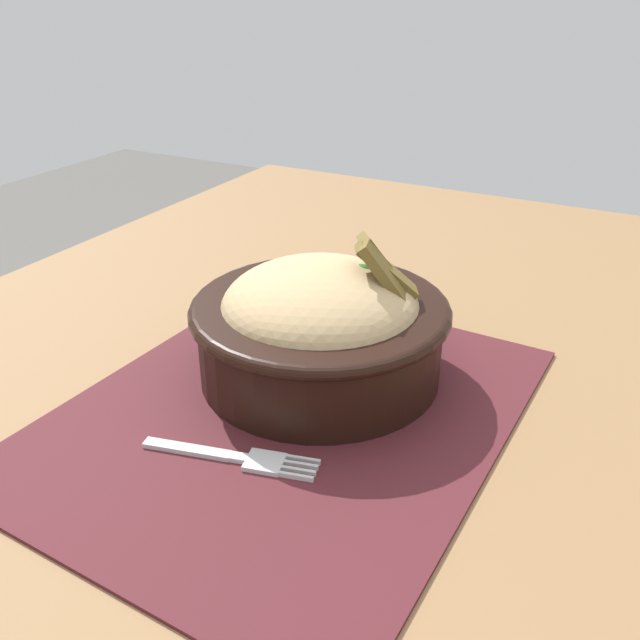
# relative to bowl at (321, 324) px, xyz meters

# --- Properties ---
(table) EXTENTS (1.31, 0.81, 0.73)m
(table) POSITION_rel_bowl_xyz_m (0.07, -0.01, -0.12)
(table) COLOR olive
(table) RESTS_ON ground_plane
(placemat) EXTENTS (0.40, 0.33, 0.00)m
(placemat) POSITION_rel_bowl_xyz_m (0.06, 0.00, -0.05)
(placemat) COLOR #47191E
(placemat) RESTS_ON table
(bowl) EXTENTS (0.22, 0.22, 0.12)m
(bowl) POSITION_rel_bowl_xyz_m (0.00, 0.00, 0.00)
(bowl) COLOR black
(bowl) RESTS_ON placemat
(fork) EXTENTS (0.04, 0.13, 0.00)m
(fork) POSITION_rel_bowl_xyz_m (0.13, 0.00, -0.04)
(fork) COLOR beige
(fork) RESTS_ON placemat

